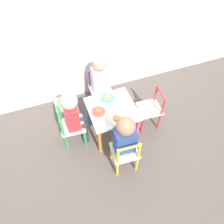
# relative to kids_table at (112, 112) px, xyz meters

# --- Properties ---
(ground_plane) EXTENTS (6.00, 6.00, 0.00)m
(ground_plane) POSITION_rel_kids_table_xyz_m (0.00, 0.00, -0.36)
(ground_plane) COLOR #5B514C
(kids_table) EXTENTS (0.51, 0.51, 0.43)m
(kids_table) POSITION_rel_kids_table_xyz_m (0.00, 0.00, 0.00)
(kids_table) COLOR silver
(kids_table) RESTS_ON ground_plane
(chair_purple) EXTENTS (0.27, 0.27, 0.53)m
(chair_purple) POSITION_rel_kids_table_xyz_m (0.01, 0.48, -0.09)
(chair_purple) COLOR silver
(chair_purple) RESTS_ON ground_plane
(chair_yellow) EXTENTS (0.28, 0.28, 0.53)m
(chair_yellow) POSITION_rel_kids_table_xyz_m (-0.03, -0.48, -0.09)
(chair_yellow) COLOR silver
(chair_yellow) RESTS_ON ground_plane
(chair_green) EXTENTS (0.28, 0.28, 0.53)m
(chair_green) POSITION_rel_kids_table_xyz_m (-0.48, 0.04, -0.09)
(chair_green) COLOR silver
(chair_green) RESTS_ON ground_plane
(chair_red) EXTENTS (0.28, 0.28, 0.53)m
(chair_red) POSITION_rel_kids_table_xyz_m (0.47, -0.04, -0.09)
(chair_red) COLOR silver
(chair_red) RESTS_ON ground_plane
(child_back) EXTENTS (0.20, 0.22, 0.78)m
(child_back) POSITION_rel_kids_table_xyz_m (0.01, 0.42, 0.11)
(child_back) COLOR #7A6B5B
(child_back) RESTS_ON ground_plane
(child_front) EXTENTS (0.21, 0.23, 0.77)m
(child_front) POSITION_rel_kids_table_xyz_m (-0.03, -0.42, 0.12)
(child_front) COLOR #7A6B5B
(child_front) RESTS_ON ground_plane
(child_left) EXTENTS (0.23, 0.21, 0.77)m
(child_left) POSITION_rel_kids_table_xyz_m (-0.42, 0.03, 0.11)
(child_left) COLOR #38383D
(child_left) RESTS_ON ground_plane
(plate_back) EXTENTS (0.16, 0.16, 0.03)m
(plate_back) POSITION_rel_kids_table_xyz_m (0.00, 0.15, 0.08)
(plate_back) COLOR #4C9EE0
(plate_back) RESTS_ON kids_table
(plate_front) EXTENTS (0.19, 0.19, 0.03)m
(plate_front) POSITION_rel_kids_table_xyz_m (-0.00, -0.15, 0.08)
(plate_front) COLOR white
(plate_front) RESTS_ON kids_table
(plate_left) EXTENTS (0.15, 0.15, 0.03)m
(plate_left) POSITION_rel_kids_table_xyz_m (-0.15, 0.00, 0.08)
(plate_left) COLOR #E54C47
(plate_left) RESTS_ON kids_table
(storage_bin) EXTENTS (0.27, 0.28, 0.11)m
(storage_bin) POSITION_rel_kids_table_xyz_m (-0.45, 0.55, -0.30)
(storage_bin) COLOR silver
(storage_bin) RESTS_ON ground_plane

